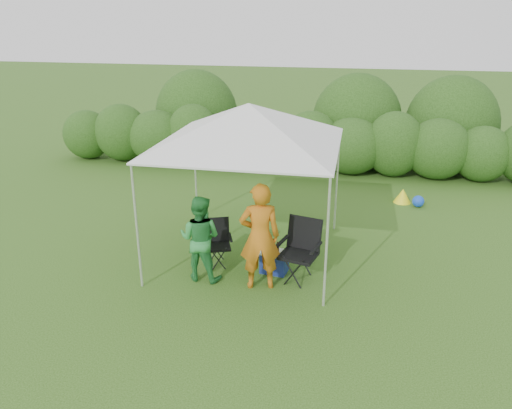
% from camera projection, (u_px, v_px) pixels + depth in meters
% --- Properties ---
extents(ground, '(70.00, 70.00, 0.00)m').
position_uv_depth(ground, '(243.00, 266.00, 8.93)').
color(ground, '#3D6820').
extents(hedge, '(14.14, 1.53, 1.80)m').
position_uv_depth(hedge, '(291.00, 142.00, 14.12)').
color(hedge, '#2E571B').
rests_on(hedge, ground).
extents(canopy, '(3.10, 3.10, 2.83)m').
position_uv_depth(canopy, '(249.00, 125.00, 8.51)').
color(canopy, silver).
rests_on(canopy, ground).
extents(chair_right, '(0.75, 0.71, 1.05)m').
position_uv_depth(chair_right, '(301.00, 246.00, 8.36)').
color(chair_right, black).
rests_on(chair_right, ground).
extents(chair_left, '(0.61, 0.59, 0.83)m').
position_uv_depth(chair_left, '(217.00, 239.00, 8.91)').
color(chair_left, black).
rests_on(chair_left, ground).
extents(man, '(0.75, 0.59, 1.80)m').
position_uv_depth(man, '(260.00, 237.00, 7.97)').
color(man, '#CB6D17').
rests_on(man, ground).
extents(woman, '(0.77, 0.62, 1.48)m').
position_uv_depth(woman, '(200.00, 238.00, 8.29)').
color(woman, green).
rests_on(woman, ground).
extents(cooler, '(0.51, 0.41, 0.39)m').
position_uv_depth(cooler, '(274.00, 262.00, 8.68)').
color(cooler, navy).
rests_on(cooler, ground).
extents(bottle, '(0.06, 0.06, 0.21)m').
position_uv_depth(bottle, '(277.00, 247.00, 8.53)').
color(bottle, '#592D0C').
rests_on(bottle, cooler).
extents(lawn_toy, '(0.68, 0.57, 0.34)m').
position_uv_depth(lawn_toy, '(407.00, 197.00, 11.82)').
color(lawn_toy, '#FFF21A').
rests_on(lawn_toy, ground).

